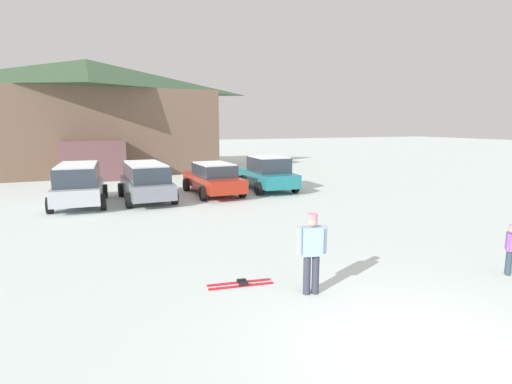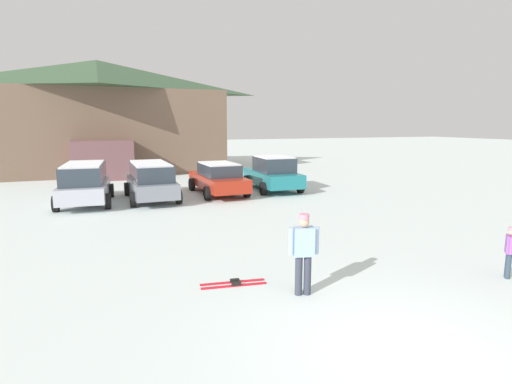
{
  "view_description": "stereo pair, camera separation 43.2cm",
  "coord_description": "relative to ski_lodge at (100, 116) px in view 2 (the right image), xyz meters",
  "views": [
    {
      "loc": [
        -4.5,
        -4.1,
        3.41
      ],
      "look_at": [
        0.4,
        7.38,
        1.27
      ],
      "focal_mm": 28.0,
      "sensor_mm": 36.0,
      "label": 1
    },
    {
      "loc": [
        -4.1,
        -4.26,
        3.41
      ],
      "look_at": [
        0.4,
        7.38,
        1.27
      ],
      "focal_mm": 28.0,
      "sensor_mm": 36.0,
      "label": 2
    }
  ],
  "objects": [
    {
      "name": "ground",
      "position": [
        4.06,
        -27.34,
        -4.0
      ],
      "size": [
        160.0,
        160.0,
        0.0
      ],
      "primitive_type": "plane",
      "color": "silver"
    },
    {
      "name": "ski_lodge",
      "position": [
        0.0,
        0.0,
        0.0
      ],
      "size": [
        17.17,
        11.21,
        7.9
      ],
      "color": "brown",
      "rests_on": "ground"
    },
    {
      "name": "parked_silver_wagon",
      "position": [
        -0.79,
        -13.22,
        -3.05
      ],
      "size": [
        2.38,
        4.6,
        1.76
      ],
      "color": "#B5BAC8",
      "rests_on": "ground"
    },
    {
      "name": "parked_grey_wagon",
      "position": [
        1.96,
        -13.23,
        -3.08
      ],
      "size": [
        2.19,
        4.72,
        1.7
      ],
      "color": "gray",
      "rests_on": "ground"
    },
    {
      "name": "parked_red_sedan",
      "position": [
        5.21,
        -12.9,
        -3.2
      ],
      "size": [
        2.22,
        4.75,
        1.55
      ],
      "color": "#B12B19",
      "rests_on": "ground"
    },
    {
      "name": "parked_teal_hatchback",
      "position": [
        8.18,
        -12.77,
        -3.11
      ],
      "size": [
        2.33,
        4.41,
        1.77
      ],
      "color": "teal",
      "rests_on": "ground"
    },
    {
      "name": "skier_adult_in_blue_parka",
      "position": [
        3.58,
        -24.84,
        -3.05
      ],
      "size": [
        0.61,
        0.33,
        1.67
      ],
      "color": "#373A4A",
      "rests_on": "ground"
    },
    {
      "name": "skier_child_in_purple_jacket",
      "position": [
        8.28,
        -25.7,
        -3.34
      ],
      "size": [
        0.34,
        0.32,
        1.16
      ],
      "color": "#324151",
      "rests_on": "ground"
    },
    {
      "name": "pair_of_skis",
      "position": [
        2.44,
        -23.85,
        -3.97
      ],
      "size": [
        1.43,
        0.48,
        0.08
      ],
      "color": "red",
      "rests_on": "ground"
    }
  ]
}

